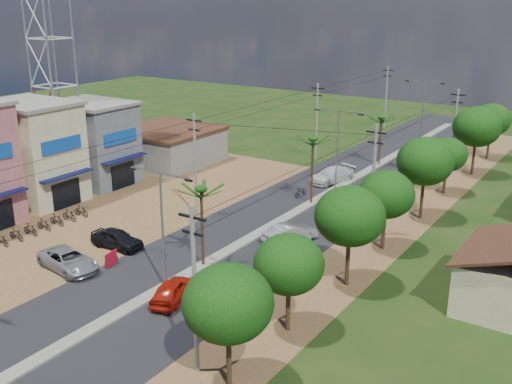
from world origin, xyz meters
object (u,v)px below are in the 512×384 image
car_silver_mid (290,234)px  roadside_sign (111,259)px  car_parked_silver (68,261)px  moto_rider_east (174,299)px  car_parked_dark (117,239)px  parked_scooter_row (23,232)px  car_red_near (172,291)px  car_white_far (332,175)px

car_silver_mid → roadside_sign: 13.60m
car_parked_silver → moto_rider_east: car_parked_silver is taller
car_parked_dark → car_parked_silver: bearing=176.9°
car_silver_mid → moto_rider_east: car_silver_mid is taller
car_silver_mid → parked_scooter_row: (-18.03, -10.89, -0.23)m
moto_rider_east → car_parked_silver: bearing=-20.7°
parked_scooter_row → car_parked_silver: bearing=-14.1°
car_red_near → car_white_far: car_white_far is taller
parked_scooter_row → car_red_near: bearing=-4.6°
parked_scooter_row → car_parked_dark: bearing=19.3°
car_parked_dark → parked_scooter_row: car_parked_dark is taller
car_white_far → parked_scooter_row: car_white_far is taller
roadside_sign → parked_scooter_row: size_ratio=0.11×
roadside_sign → parked_scooter_row: bearing=171.5°
car_parked_silver → car_parked_dark: (0.00, 4.61, 0.03)m
car_red_near → car_parked_silver: car_parked_silver is taller
car_silver_mid → parked_scooter_row: size_ratio=0.36×
car_white_far → car_parked_dark: size_ratio=1.22×
car_red_near → parked_scooter_row: 16.71m
car_parked_silver → car_parked_dark: bearing=8.2°
moto_rider_east → roadside_sign: roadside_sign is taller
car_red_near → car_parked_silver: 9.02m
car_white_far → car_silver_mid: bearing=-56.2°
car_silver_mid → car_parked_silver: size_ratio=0.87×
car_parked_dark → roadside_sign: car_parked_dark is taller
roadside_sign → parked_scooter_row: (-9.66, -0.18, -0.04)m
car_white_far → moto_rider_east: (3.48, -28.59, -0.36)m
car_parked_silver → car_red_near: bearing=-78.1°
car_red_near → car_white_far: 28.39m
car_red_near → roadside_sign: size_ratio=3.20×
car_parked_dark → roadside_sign: 3.21m
car_red_near → car_silver_mid: car_silver_mid is taller
car_parked_silver → roadside_sign: size_ratio=3.93×
car_red_near → car_silver_mid: (1.37, 12.23, 0.02)m
car_silver_mid → roadside_sign: (-8.37, -10.71, -0.19)m
car_red_near → car_parked_silver: (-9.00, -0.58, 0.00)m
car_red_near → car_silver_mid: 12.31m
car_red_near → parked_scooter_row: size_ratio=0.34×
car_silver_mid → car_parked_dark: (-10.37, -8.20, 0.01)m
car_red_near → car_silver_mid: size_ratio=0.94×
car_red_near → car_white_far: bearing=-102.8°
car_parked_silver → parked_scooter_row: bearing=84.0°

